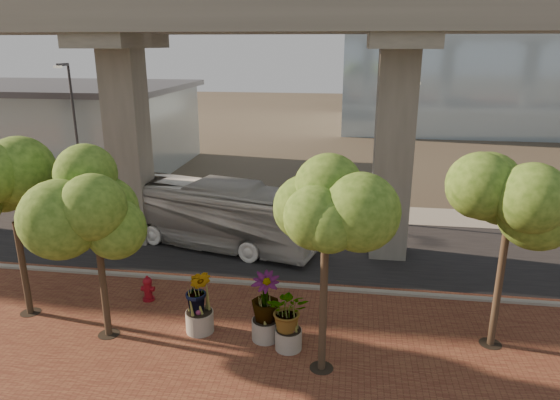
# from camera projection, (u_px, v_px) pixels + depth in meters

# --- Properties ---
(ground) EXTENTS (160.00, 160.00, 0.00)m
(ground) POSITION_uv_depth(u_px,v_px,m) (249.00, 264.00, 21.76)
(ground) COLOR #3E372D
(ground) RESTS_ON ground
(brick_plaza) EXTENTS (70.00, 13.00, 0.06)m
(brick_plaza) POSITION_uv_depth(u_px,v_px,m) (190.00, 380.00, 14.20)
(brick_plaza) COLOR brown
(brick_plaza) RESTS_ON ground
(asphalt_road) EXTENTS (90.00, 8.00, 0.04)m
(asphalt_road) POSITION_uv_depth(u_px,v_px,m) (257.00, 246.00, 23.64)
(asphalt_road) COLOR black
(asphalt_road) RESTS_ON ground
(curb_strip) EXTENTS (70.00, 0.25, 0.16)m
(curb_strip) POSITION_uv_depth(u_px,v_px,m) (238.00, 283.00, 19.85)
(curb_strip) COLOR gray
(curb_strip) RESTS_ON ground
(far_sidewalk) EXTENTS (90.00, 3.00, 0.06)m
(far_sidewalk) POSITION_uv_depth(u_px,v_px,m) (275.00, 209.00, 28.83)
(far_sidewalk) COLOR gray
(far_sidewalk) RESTS_ON ground
(transit_viaduct) EXTENTS (72.00, 5.60, 12.40)m
(transit_viaduct) POSITION_uv_depth(u_px,v_px,m) (255.00, 90.00, 21.47)
(transit_viaduct) COLOR gray
(transit_viaduct) RESTS_ON ground
(station_pavilion) EXTENTS (23.00, 13.00, 6.30)m
(station_pavilion) POSITION_uv_depth(u_px,v_px,m) (38.00, 124.00, 38.72)
(station_pavilion) COLOR #A7B8BF
(station_pavilion) RESTS_ON ground
(transit_bus) EXTENTS (11.42, 5.40, 3.10)m
(transit_bus) POSITION_uv_depth(u_px,v_px,m) (204.00, 213.00, 23.51)
(transit_bus) COLOR silver
(transit_bus) RESTS_ON ground
(fire_hydrant) EXTENTS (0.49, 0.44, 0.97)m
(fire_hydrant) POSITION_uv_depth(u_px,v_px,m) (148.00, 289.00, 18.43)
(fire_hydrant) COLOR maroon
(fire_hydrant) RESTS_ON ground
(planter_front) EXTENTS (1.87, 1.87, 2.05)m
(planter_front) POSITION_uv_depth(u_px,v_px,m) (289.00, 313.00, 15.25)
(planter_front) COLOR #9C968D
(planter_front) RESTS_ON ground
(planter_right) EXTENTS (2.15, 2.15, 2.30)m
(planter_right) POSITION_uv_depth(u_px,v_px,m) (265.00, 300.00, 15.71)
(planter_right) COLOR #9D9A8D
(planter_right) RESTS_ON ground
(planter_left) EXTENTS (2.04, 2.04, 2.24)m
(planter_left) POSITION_uv_depth(u_px,v_px,m) (198.00, 294.00, 16.16)
(planter_left) COLOR gray
(planter_left) RESTS_ON ground
(street_tree_far_west) EXTENTS (3.56, 3.56, 6.09)m
(street_tree_far_west) POSITION_uv_depth(u_px,v_px,m) (10.00, 192.00, 16.36)
(street_tree_far_west) COLOR #483A29
(street_tree_far_west) RESTS_ON ground
(street_tree_near_west) EXTENTS (3.79, 3.79, 6.12)m
(street_tree_near_west) POSITION_uv_depth(u_px,v_px,m) (94.00, 208.00, 15.06)
(street_tree_near_west) COLOR #483A29
(street_tree_near_west) RESTS_ON ground
(street_tree_near_east) EXTENTS (3.48, 3.48, 6.41)m
(street_tree_near_east) POSITION_uv_depth(u_px,v_px,m) (326.00, 214.00, 13.23)
(street_tree_near_east) COLOR #483A29
(street_tree_near_east) RESTS_ON ground
(street_tree_far_east) EXTENTS (3.81, 3.81, 6.64)m
(street_tree_far_east) POSITION_uv_depth(u_px,v_px,m) (512.00, 197.00, 14.39)
(street_tree_far_east) COLOR #483A29
(street_tree_far_east) RESTS_ON ground
(streetlamp_west) EXTENTS (0.40, 1.18, 8.14)m
(streetlamp_west) POSITION_uv_depth(u_px,v_px,m) (74.00, 125.00, 28.45)
(streetlamp_west) COLOR #313036
(streetlamp_west) RESTS_ON ground
(streetlamp_east) EXTENTS (0.37, 1.09, 7.54)m
(streetlamp_east) POSITION_uv_depth(u_px,v_px,m) (410.00, 144.00, 24.97)
(streetlamp_east) COLOR #323136
(streetlamp_east) RESTS_ON ground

